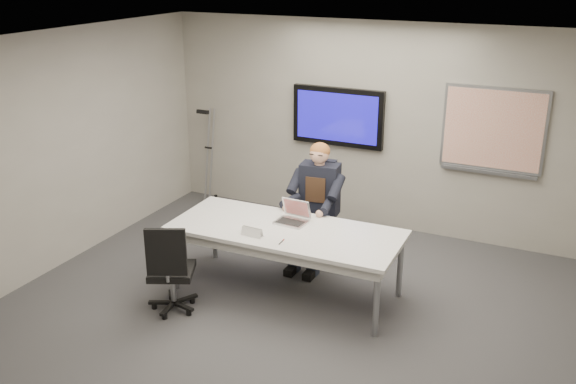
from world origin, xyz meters
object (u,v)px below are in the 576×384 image
at_px(office_chair_near, 172,284).
at_px(seated_person, 313,218).
at_px(office_chair_far, 320,233).
at_px(conference_table, 286,236).
at_px(laptop, 293,216).

xyz_separation_m(office_chair_near, seated_person, (0.89, 1.67, 0.28)).
relative_size(office_chair_far, seated_person, 0.63).
distance_m(conference_table, laptop, 0.27).
xyz_separation_m(office_chair_near, laptop, (0.89, 1.11, 0.52)).
distance_m(office_chair_near, laptop, 1.51).
height_order(conference_table, office_chair_near, office_chair_near).
height_order(conference_table, office_chair_far, office_chair_far).
height_order(office_chair_far, office_chair_near, office_chair_near).
bearing_deg(seated_person, office_chair_near, -124.67).
bearing_deg(laptop, conference_table, -82.29).
xyz_separation_m(conference_table, office_chair_near, (-0.91, -0.88, -0.37)).
relative_size(office_chair_far, laptop, 2.68).
height_order(conference_table, seated_person, seated_person).
distance_m(office_chair_far, seated_person, 0.40).
bearing_deg(seated_person, office_chair_far, 86.89).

